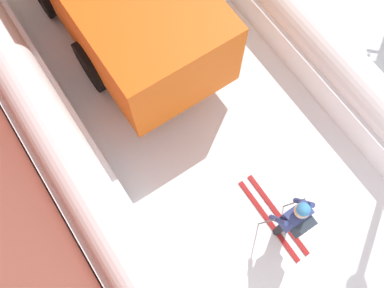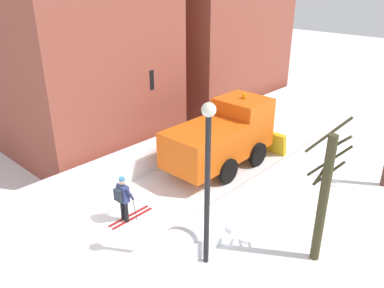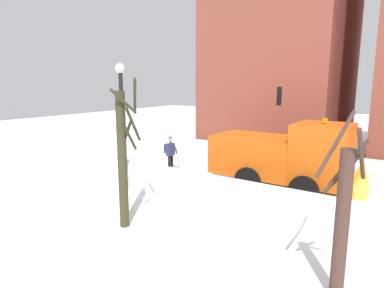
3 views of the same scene
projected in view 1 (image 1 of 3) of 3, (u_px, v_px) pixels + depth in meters
skier at (293, 219)px, 6.97m from camera, size 0.62×1.80×1.81m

